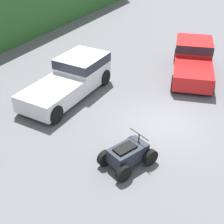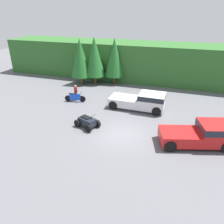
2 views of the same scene
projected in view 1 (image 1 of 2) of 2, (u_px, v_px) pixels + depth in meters
name	position (u px, v px, depth m)	size (l,w,h in m)	color
ground_plane	(164.00, 124.00, 14.40)	(80.00, 80.00, 0.00)	#5B5B60
pickup_truck_red	(193.00, 58.00, 18.53)	(5.56, 3.55, 1.77)	red
pickup_truck_second	(72.00, 77.00, 16.45)	(5.59, 2.34, 1.77)	silver
quad_atv	(128.00, 155.00, 11.84)	(2.35, 1.94, 1.21)	black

